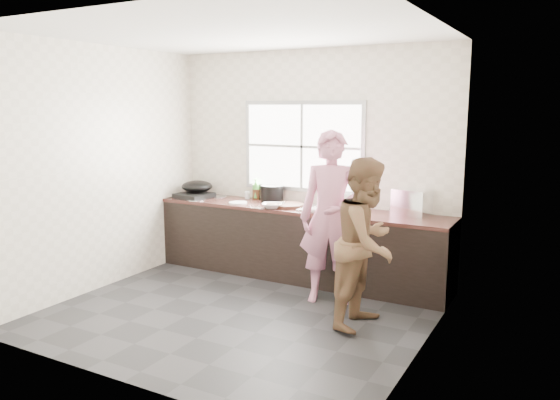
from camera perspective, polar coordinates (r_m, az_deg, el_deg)
The scene contains 30 objects.
floor at distance 5.59m, azimuth -4.20°, elevation -11.65°, with size 3.60×3.20×0.01m, color #28282A.
ceiling at distance 5.25m, azimuth -4.59°, elevation 17.09°, with size 3.60×3.20×0.01m, color silver.
wall_back at distance 6.64m, azimuth 3.23°, elevation 3.86°, with size 3.60×0.01×2.70m, color silver.
wall_left at distance 6.41m, azimuth -18.04°, elevation 3.18°, with size 0.01×3.20×2.70m, color beige.
wall_right at distance 4.53m, azimuth 15.11°, elevation 0.74°, with size 0.01×3.20×2.70m, color beige.
wall_front at distance 4.02m, azimuth -17.00°, elevation -0.47°, with size 3.60×0.01×2.70m, color beige.
cabinet at distance 6.53m, azimuth 1.95°, elevation -4.63°, with size 3.60×0.62×0.82m, color black.
countertop at distance 6.43m, azimuth 1.97°, elevation -0.92°, with size 3.60×0.64×0.04m, color #381C17.
sink at distance 6.28m, azimuth 4.82°, elevation -0.98°, with size 0.55×0.45×0.02m, color silver.
faucet at distance 6.44m, azimuth 5.56°, elevation 0.58°, with size 0.02×0.02×0.30m, color silver.
window_frame at distance 6.65m, azimuth 2.41°, elevation 5.60°, with size 1.60×0.05×1.10m, color #9EA0A5.
window_glazing at distance 6.63m, azimuth 2.31°, elevation 5.59°, with size 1.50×0.01×1.00m, color white.
woman at distance 5.67m, azimuth 5.37°, elevation -2.41°, with size 0.61×0.40×1.68m, color pink.
person_side at distance 5.10m, azimuth 9.07°, elevation -4.46°, with size 0.77×0.60×1.58m, color brown.
cutting_board at distance 6.44m, azimuth 0.83°, elevation -0.56°, with size 0.38×0.38×0.04m, color #331D14.
cleaver at distance 6.48m, azimuth -0.35°, elevation -0.26°, with size 0.19×0.10×0.01m, color #B2B6B9.
bowl_mince at distance 6.36m, azimuth -0.84°, elevation -0.59°, with size 0.24×0.24×0.06m, color silver.
bowl_crabs at distance 6.04m, azimuth 5.12°, elevation -1.16°, with size 0.21×0.21×0.07m, color silver.
bowl_held at distance 6.10m, azimuth 3.69°, elevation -1.02°, with size 0.20×0.20×0.06m, color white.
black_pot at distance 6.81m, azimuth -0.82°, elevation 0.70°, with size 0.28×0.28×0.20m, color black.
plate_food at distance 6.68m, azimuth -4.41°, elevation -0.30°, with size 0.22×0.22×0.02m, color white.
bottle_green at distance 6.96m, azimuth -2.54°, elevation 1.15°, with size 0.10×0.10×0.26m, color green.
bottle_brown_tall at distance 6.96m, azimuth -2.49°, elevation 0.80°, with size 0.08×0.08×0.18m, color #422410.
bottle_brown_short at distance 6.84m, azimuth -0.81°, elevation 0.55°, with size 0.12×0.12×0.15m, color #492212.
glass_jar at distance 7.01m, azimuth -3.44°, elevation 0.50°, with size 0.06×0.06×0.09m, color silver.
burner at distance 7.16m, azimuth -8.95°, elevation 0.47°, with size 0.40×0.40×0.06m, color black.
wok at distance 7.22m, azimuth -8.67°, elevation 1.41°, with size 0.41×0.41×0.15m, color black.
dish_rack at distance 6.12m, azimuth 13.61°, elevation -0.21°, with size 0.38×0.26×0.28m, color white.
pot_lid_left at distance 6.97m, azimuth -8.74°, elevation 0.02°, with size 0.22×0.22×0.01m, color #B6B7BD.
pot_lid_right at distance 7.17m, azimuth -6.44°, elevation 0.35°, with size 0.22×0.22×0.01m, color #A7ABAE.
Camera 1 is at (2.85, -4.35, 2.04)m, focal length 35.00 mm.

